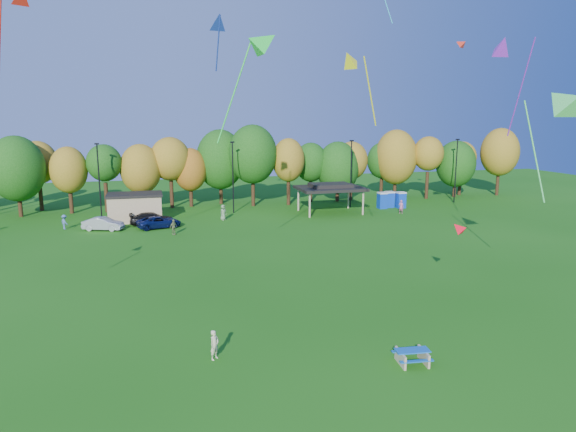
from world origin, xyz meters
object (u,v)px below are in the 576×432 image
object	(u,v)px
car_b	(103,224)
kite_flyer	(214,345)
picnic_table	(412,356)
car_d	(152,219)
porta_potties	(391,200)
car_c	(159,222)

from	to	relation	value
car_b	kite_flyer	bearing A→B (deg)	-147.25
picnic_table	car_d	distance (m)	39.89
kite_flyer	car_b	world-z (taller)	kite_flyer
picnic_table	car_b	xyz separation A→B (m)	(-17.35, 36.45, 0.29)
porta_potties	picnic_table	xyz separation A→B (m)	(-19.07, -41.36, -0.68)
porta_potties	car_b	xyz separation A→B (m)	(-36.42, -4.90, -0.39)
car_b	car_c	distance (m)	5.88
kite_flyer	car_d	world-z (taller)	kite_flyer
porta_potties	car_b	world-z (taller)	porta_potties
picnic_table	car_d	xyz separation A→B (m)	(-12.21, 37.97, 0.29)
car_c	car_d	size ratio (longest dim) A/B	0.97
car_b	picnic_table	bearing A→B (deg)	-135.21
picnic_table	porta_potties	bearing A→B (deg)	71.54
car_c	porta_potties	bearing A→B (deg)	-95.79
car_d	car_b	bearing A→B (deg)	106.09
kite_flyer	car_d	size ratio (longest dim) A/B	0.31
kite_flyer	car_d	bearing A→B (deg)	50.92
car_b	car_c	xyz separation A→B (m)	(5.88, -0.32, -0.04)
kite_flyer	car_d	xyz separation A→B (m)	(-2.83, 34.96, -0.05)
picnic_table	car_d	world-z (taller)	car_d
porta_potties	picnic_table	size ratio (longest dim) A/B	2.07
porta_potties	kite_flyer	size ratio (longest dim) A/B	2.46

